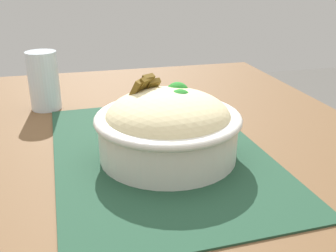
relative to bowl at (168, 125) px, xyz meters
name	(u,v)px	position (x,y,z in m)	size (l,w,h in m)	color
table	(174,206)	(-0.01, -0.01, -0.14)	(1.17, 0.77, 0.72)	brown
placemat	(159,152)	(0.02, 0.01, -0.05)	(0.48, 0.32, 0.00)	#1E422D
bowl	(168,125)	(0.00, 0.00, 0.00)	(0.22, 0.22, 0.12)	silver
fork	(135,131)	(0.10, 0.03, -0.05)	(0.04, 0.14, 0.00)	silver
drinking_glass	(44,84)	(0.28, 0.19, 0.00)	(0.06, 0.06, 0.12)	silver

